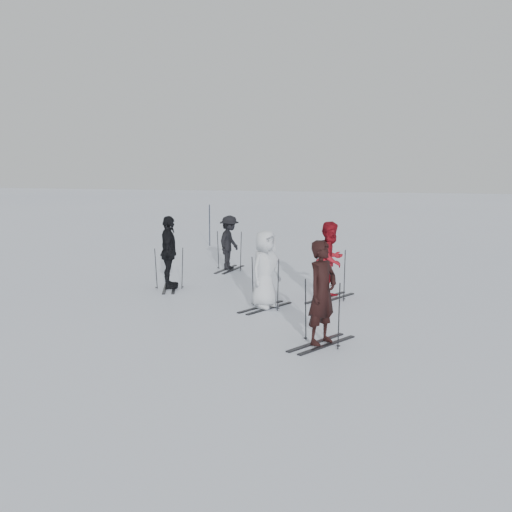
{
  "coord_description": "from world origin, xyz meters",
  "views": [
    {
      "loc": [
        4.36,
        -15.49,
        3.51
      ],
      "look_at": [
        0.0,
        1.0,
        1.0
      ],
      "focal_mm": 45.0,
      "sensor_mm": 36.0,
      "label": 1
    }
  ],
  "objects_px": {
    "skier_red": "(331,261)",
    "skier_grey": "(265,270)",
    "skier_uphill_left": "(169,253)",
    "skier_uphill_far": "(229,243)",
    "skier_near_dark": "(322,294)",
    "piste_marker": "(210,225)"
  },
  "relations": [
    {
      "from": "skier_red",
      "to": "skier_grey",
      "type": "xyz_separation_m",
      "value": [
        -1.37,
        -1.46,
        -0.06
      ]
    },
    {
      "from": "skier_uphill_left",
      "to": "skier_uphill_far",
      "type": "xyz_separation_m",
      "value": [
        0.68,
        3.46,
        -0.13
      ]
    },
    {
      "from": "skier_uphill_far",
      "to": "skier_near_dark",
      "type": "bearing_deg",
      "value": -146.11
    },
    {
      "from": "skier_uphill_left",
      "to": "piste_marker",
      "type": "height_order",
      "value": "skier_uphill_left"
    },
    {
      "from": "skier_near_dark",
      "to": "skier_grey",
      "type": "bearing_deg",
      "value": 61.25
    },
    {
      "from": "skier_grey",
      "to": "piste_marker",
      "type": "xyz_separation_m",
      "value": [
        -5.08,
        10.69,
        -0.06
      ]
    },
    {
      "from": "skier_grey",
      "to": "skier_uphill_far",
      "type": "bearing_deg",
      "value": 50.36
    },
    {
      "from": "skier_uphill_left",
      "to": "skier_uphill_far",
      "type": "relative_size",
      "value": 1.14
    },
    {
      "from": "skier_near_dark",
      "to": "skier_red",
      "type": "height_order",
      "value": "skier_near_dark"
    },
    {
      "from": "skier_red",
      "to": "piste_marker",
      "type": "distance_m",
      "value": 11.26
    },
    {
      "from": "skier_red",
      "to": "skier_uphill_left",
      "type": "height_order",
      "value": "skier_uphill_left"
    },
    {
      "from": "piste_marker",
      "to": "skier_red",
      "type": "bearing_deg",
      "value": -55.05
    },
    {
      "from": "piste_marker",
      "to": "skier_uphill_far",
      "type": "bearing_deg",
      "value": -65.09
    },
    {
      "from": "skier_near_dark",
      "to": "skier_uphill_far",
      "type": "relative_size",
      "value": 1.14
    },
    {
      "from": "skier_red",
      "to": "skier_uphill_left",
      "type": "relative_size",
      "value": 0.98
    },
    {
      "from": "skier_grey",
      "to": "skier_uphill_far",
      "type": "relative_size",
      "value": 1.06
    },
    {
      "from": "skier_near_dark",
      "to": "skier_uphill_far",
      "type": "bearing_deg",
      "value": 56.56
    },
    {
      "from": "skier_uphill_left",
      "to": "skier_uphill_far",
      "type": "height_order",
      "value": "skier_uphill_left"
    },
    {
      "from": "skier_grey",
      "to": "skier_uphill_left",
      "type": "xyz_separation_m",
      "value": [
        -3.16,
        1.63,
        0.07
      ]
    },
    {
      "from": "skier_uphill_left",
      "to": "skier_uphill_far",
      "type": "bearing_deg",
      "value": -30.79
    },
    {
      "from": "skier_near_dark",
      "to": "skier_red",
      "type": "relative_size",
      "value": 1.01
    },
    {
      "from": "skier_uphill_left",
      "to": "piste_marker",
      "type": "distance_m",
      "value": 9.26
    }
  ]
}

